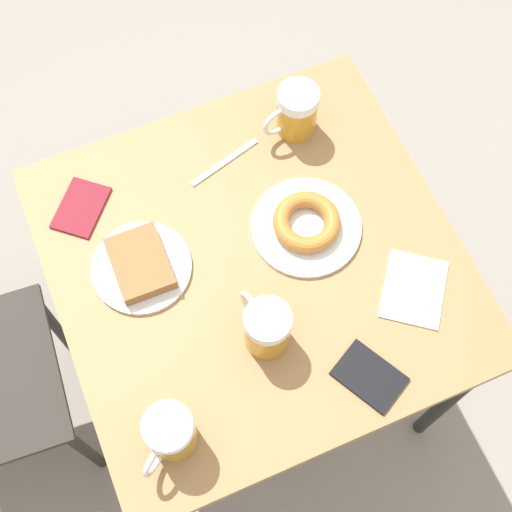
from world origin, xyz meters
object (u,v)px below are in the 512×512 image
(napkin_folded, at_px, (414,289))
(passport_near_edge, at_px, (81,208))
(plate_with_cake, at_px, (141,265))
(beer_mug_left, at_px, (266,327))
(plate_with_donut, at_px, (306,224))
(fork, at_px, (224,162))
(beer_mug_center, at_px, (170,433))
(passport_far_edge, at_px, (369,376))
(beer_mug_right, at_px, (296,111))

(napkin_folded, bearing_deg, passport_near_edge, 51.97)
(plate_with_cake, xyz_separation_m, beer_mug_left, (-0.23, -0.17, 0.04))
(plate_with_donut, height_order, fork, plate_with_donut)
(beer_mug_left, bearing_deg, beer_mug_center, 115.84)
(napkin_folded, xyz_separation_m, passport_far_edge, (-0.12, 0.16, 0.00))
(plate_with_cake, height_order, plate_with_donut, plate_with_donut)
(beer_mug_left, xyz_separation_m, passport_near_edge, (0.41, 0.25, -0.06))
(beer_mug_left, height_order, beer_mug_center, same)
(plate_with_cake, relative_size, plate_with_donut, 0.88)
(beer_mug_center, bearing_deg, passport_far_edge, -95.27)
(beer_mug_left, bearing_deg, beer_mug_right, -30.74)
(beer_mug_center, distance_m, fork, 0.60)
(passport_near_edge, distance_m, passport_far_edge, 0.68)
(plate_with_donut, distance_m, napkin_folded, 0.25)
(passport_near_edge, bearing_deg, beer_mug_left, -149.16)
(beer_mug_right, height_order, fork, beer_mug_right)
(napkin_folded, height_order, passport_near_edge, passport_near_edge)
(beer_mug_center, xyz_separation_m, passport_near_edge, (0.52, 0.01, -0.06))
(napkin_folded, bearing_deg, plate_with_cake, 62.18)
(plate_with_donut, relative_size, passport_near_edge, 1.50)
(passport_far_edge, bearing_deg, beer_mug_left, 45.22)
(passport_near_edge, bearing_deg, napkin_folded, -128.03)
(beer_mug_left, distance_m, beer_mug_right, 0.49)
(plate_with_donut, distance_m, fork, 0.23)
(beer_mug_center, bearing_deg, fork, -30.93)
(beer_mug_center, relative_size, beer_mug_right, 0.92)
(napkin_folded, xyz_separation_m, passport_near_edge, (0.44, 0.56, 0.00))
(napkin_folded, bearing_deg, plate_with_donut, 33.91)
(fork, bearing_deg, napkin_folded, -150.59)
(fork, distance_m, passport_far_edge, 0.55)
(beer_mug_right, relative_size, passport_far_edge, 0.86)
(passport_near_edge, xyz_separation_m, passport_far_edge, (-0.56, -0.39, 0.00))
(plate_with_cake, height_order, napkin_folded, plate_with_cake)
(passport_near_edge, bearing_deg, passport_far_edge, -144.79)
(plate_with_cake, distance_m, beer_mug_left, 0.29)
(plate_with_cake, relative_size, beer_mug_right, 1.55)
(beer_mug_left, relative_size, napkin_folded, 0.69)
(plate_with_donut, relative_size, passport_far_edge, 1.51)
(beer_mug_left, bearing_deg, fork, -10.42)
(beer_mug_left, bearing_deg, plate_with_donut, -42.52)
(beer_mug_left, height_order, passport_far_edge, beer_mug_left)
(beer_mug_right, relative_size, fork, 0.75)
(beer_mug_right, distance_m, passport_far_edge, 0.58)
(fork, height_order, passport_far_edge, passport_far_edge)
(plate_with_cake, relative_size, passport_near_edge, 1.33)
(beer_mug_center, relative_size, passport_far_edge, 0.79)
(beer_mug_right, xyz_separation_m, passport_near_edge, (-0.01, 0.50, -0.06))
(beer_mug_right, xyz_separation_m, fork, (-0.02, 0.18, -0.06))
(beer_mug_center, bearing_deg, plate_with_donut, -53.48)
(fork, relative_size, passport_far_edge, 1.14)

